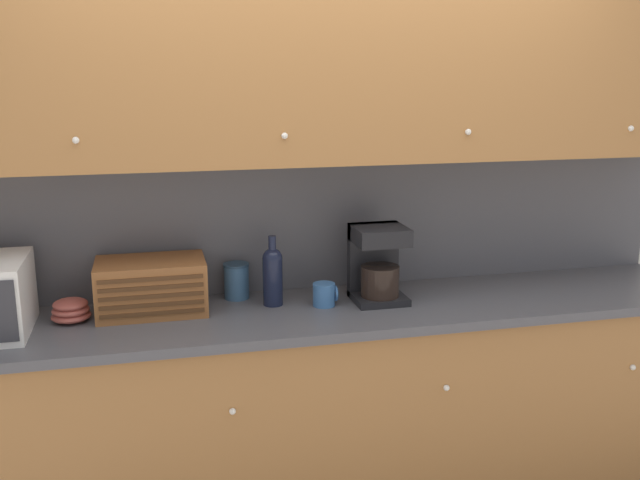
{
  "coord_description": "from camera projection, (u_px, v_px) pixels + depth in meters",
  "views": [
    {
      "loc": [
        -0.71,
        -3.13,
        1.91
      ],
      "look_at": [
        0.0,
        -0.21,
        1.2
      ],
      "focal_mm": 40.0,
      "sensor_mm": 36.0,
      "label": 1
    }
  ],
  "objects": [
    {
      "name": "ground_plane",
      "position": [
        310.0,
        463.0,
        3.56
      ],
      "size": [
        24.0,
        24.0,
        0.0
      ],
      "primitive_type": "plane",
      "color": "slate"
    },
    {
      "name": "wine_bottle",
      "position": [
        273.0,
        274.0,
        3.06
      ],
      "size": [
        0.09,
        0.09,
        0.31
      ],
      "color": "black",
      "rests_on": "counter_unit"
    },
    {
      "name": "upper_cabinets",
      "position": [
        357.0,
        76.0,
        2.99
      ],
      "size": [
        3.54,
        0.37,
        0.72
      ],
      "color": "#A36B38",
      "rests_on": "backsplash_panel"
    },
    {
      "name": "bread_box",
      "position": [
        151.0,
        286.0,
        2.98
      ],
      "size": [
        0.45,
        0.29,
        0.22
      ],
      "color": "brown",
      "rests_on": "counter_unit"
    },
    {
      "name": "coffee_maker",
      "position": [
        378.0,
        263.0,
        3.12
      ],
      "size": [
        0.23,
        0.22,
        0.34
      ],
      "color": "black",
      "rests_on": "counter_unit"
    },
    {
      "name": "backsplash_panel",
      "position": [
        310.0,
        224.0,
        3.27
      ],
      "size": [
        3.54,
        0.01,
        0.61
      ],
      "color": "#4C4C51",
      "rests_on": "counter_unit"
    },
    {
      "name": "counter_unit",
      "position": [
        325.0,
        405.0,
        3.17
      ],
      "size": [
        3.56,
        0.63,
        0.92
      ],
      "color": "#A36B38",
      "rests_on": "ground_plane"
    },
    {
      "name": "wall_back",
      "position": [
        308.0,
        207.0,
        3.29
      ],
      "size": [
        5.94,
        0.06,
        2.6
      ],
      "color": "silver",
      "rests_on": "ground_plane"
    },
    {
      "name": "mug",
      "position": [
        324.0,
        294.0,
        3.07
      ],
      "size": [
        0.11,
        0.1,
        0.1
      ],
      "color": "#38669E",
      "rests_on": "counter_unit"
    },
    {
      "name": "storage_canister",
      "position": [
        236.0,
        281.0,
        3.16
      ],
      "size": [
        0.12,
        0.12,
        0.16
      ],
      "color": "#33567A",
      "rests_on": "counter_unit"
    },
    {
      "name": "bowl_stack_on_counter",
      "position": [
        71.0,
        310.0,
        2.88
      ],
      "size": [
        0.16,
        0.16,
        0.09
      ],
      "color": "#9E473D",
      "rests_on": "counter_unit"
    }
  ]
}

